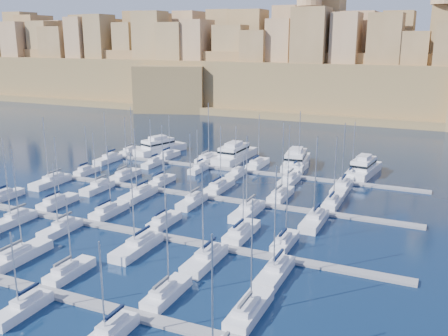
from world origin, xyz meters
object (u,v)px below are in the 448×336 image
at_px(motor_yacht_d, 364,168).
at_px(sailboat_4, 167,293).
at_px(sailboat_2, 19,255).
at_px(motor_yacht_c, 296,160).
at_px(motor_yacht_a, 159,147).
at_px(motor_yacht_b, 235,154).

bearing_deg(motor_yacht_d, sailboat_4, -100.74).
distance_m(sailboat_2, motor_yacht_d, 78.95).
height_order(motor_yacht_c, motor_yacht_d, same).
bearing_deg(motor_yacht_a, sailboat_2, -75.36).
distance_m(motor_yacht_b, motor_yacht_c, 17.10).
height_order(sailboat_2, motor_yacht_a, sailboat_2).
bearing_deg(sailboat_2, motor_yacht_d, 60.60).
distance_m(motor_yacht_c, motor_yacht_d, 16.95).
xyz_separation_m(motor_yacht_a, motor_yacht_c, (39.90, 0.59, 0.00)).
bearing_deg(sailboat_4, motor_yacht_d, 79.26).
xyz_separation_m(motor_yacht_c, motor_yacht_d, (16.92, -0.96, 0.00)).
relative_size(motor_yacht_a, motor_yacht_c, 0.94).
relative_size(motor_yacht_a, motor_yacht_d, 1.06).
bearing_deg(sailboat_2, motor_yacht_a, 104.64).
distance_m(sailboat_4, motor_yacht_a, 82.45).
bearing_deg(motor_yacht_d, motor_yacht_b, 177.77).
height_order(sailboat_2, sailboat_4, sailboat_2).
height_order(sailboat_2, motor_yacht_d, sailboat_2).
xyz_separation_m(sailboat_4, motor_yacht_d, (13.20, 69.60, 0.99)).
relative_size(sailboat_4, motor_yacht_d, 0.88).
relative_size(sailboat_4, motor_yacht_c, 0.78).
distance_m(motor_yacht_b, motor_yacht_d, 34.04).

